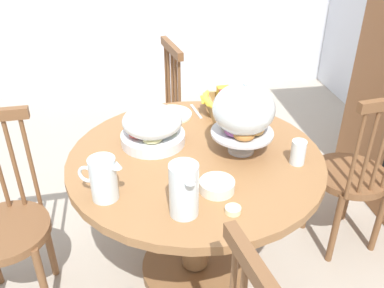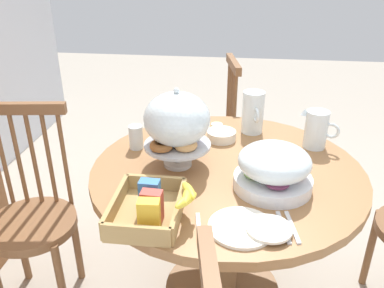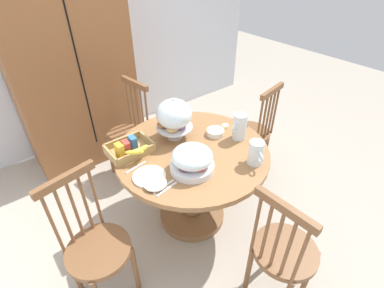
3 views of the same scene
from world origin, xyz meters
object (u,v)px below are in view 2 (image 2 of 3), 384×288
object	(u,v)px
orange_juice_pitcher	(316,131)
china_plate_large	(241,227)
drinking_glass	(136,137)
milk_pitcher	(253,114)
cereal_bowl	(221,135)
butter_dish	(217,126)
china_plate_small	(269,228)
cereal_basket	(153,207)
pastry_stand_with_dome	(177,123)
windsor_chair_by_cabinet	(33,221)
fruit_platter_covered	(274,168)
windsor_chair_near_window	(209,140)
dining_table	(225,211)

from	to	relation	value
orange_juice_pitcher	china_plate_large	bearing A→B (deg)	153.18
drinking_glass	milk_pitcher	bearing A→B (deg)	-64.89
cereal_bowl	drinking_glass	xyz separation A→B (m)	(-0.14, 0.38, 0.03)
china_plate_large	drinking_glass	bearing A→B (deg)	42.09
orange_juice_pitcher	milk_pitcher	bearing A→B (deg)	64.39
drinking_glass	butter_dish	size ratio (longest dim) A/B	1.83
orange_juice_pitcher	milk_pitcher	distance (m)	0.32
china_plate_large	china_plate_small	size ratio (longest dim) A/B	1.47
milk_pitcher	cereal_basket	xyz separation A→B (m)	(-0.77, 0.34, -0.05)
china_plate_large	china_plate_small	bearing A→B (deg)	-96.73
cereal_basket	china_plate_small	bearing A→B (deg)	-95.04
milk_pitcher	drinking_glass	xyz separation A→B (m)	(-0.25, 0.53, -0.04)
pastry_stand_with_dome	cereal_bowl	size ratio (longest dim) A/B	2.46
pastry_stand_with_dome	butter_dish	world-z (taller)	pastry_stand_with_dome
milk_pitcher	butter_dish	xyz separation A→B (m)	(0.03, 0.18, -0.08)
butter_dish	windsor_chair_by_cabinet	bearing A→B (deg)	122.26
fruit_platter_covered	orange_juice_pitcher	bearing A→B (deg)	-29.15
windsor_chair_by_cabinet	cereal_basket	bearing A→B (deg)	-114.56
windsor_chair_near_window	china_plate_small	distance (m)	1.35
dining_table	windsor_chair_near_window	size ratio (longest dim) A/B	1.18
dining_table	milk_pitcher	size ratio (longest dim) A/B	5.47
orange_juice_pitcher	milk_pitcher	size ratio (longest dim) A/B	0.85
orange_juice_pitcher	china_plate_large	xyz separation A→B (m)	(-0.65, 0.33, -0.07)
cereal_bowl	drinking_glass	size ratio (longest dim) A/B	1.27
dining_table	china_plate_small	bearing A→B (deg)	-160.00
windsor_chair_by_cabinet	milk_pitcher	size ratio (longest dim) A/B	4.65
china_plate_small	butter_dish	size ratio (longest dim) A/B	2.50
fruit_platter_covered	china_plate_large	size ratio (longest dim) A/B	1.36
dining_table	butter_dish	world-z (taller)	butter_dish
windsor_chair_by_cabinet	drinking_glass	size ratio (longest dim) A/B	8.86
orange_juice_pitcher	cereal_basket	world-z (taller)	orange_juice_pitcher
windsor_chair_by_cabinet	milk_pitcher	distance (m)	1.15
china_plate_small	dining_table	bearing A→B (deg)	20.00
milk_pitcher	drinking_glass	world-z (taller)	milk_pitcher
fruit_platter_covered	cereal_bowl	size ratio (longest dim) A/B	2.14
windsor_chair_near_window	drinking_glass	distance (m)	0.86
pastry_stand_with_dome	fruit_platter_covered	distance (m)	0.43
butter_dish	dining_table	bearing A→B (deg)	-170.12
milk_pitcher	china_plate_small	world-z (taller)	milk_pitcher
orange_juice_pitcher	fruit_platter_covered	bearing A→B (deg)	150.85
fruit_platter_covered	china_plate_large	bearing A→B (deg)	156.69
fruit_platter_covered	china_plate_large	world-z (taller)	fruit_platter_covered
orange_juice_pitcher	china_plate_small	xyz separation A→B (m)	(-0.66, 0.24, -0.06)
dining_table	drinking_glass	bearing A→B (deg)	72.80
windsor_chair_near_window	fruit_platter_covered	distance (m)	1.12
orange_juice_pitcher	china_plate_small	size ratio (longest dim) A/B	1.19
milk_pitcher	china_plate_small	bearing A→B (deg)	-176.72
fruit_platter_covered	cereal_basket	size ratio (longest dim) A/B	0.95
pastry_stand_with_dome	china_plate_large	xyz separation A→B (m)	(-0.40, -0.27, -0.19)
china_plate_large	pastry_stand_with_dome	bearing A→B (deg)	34.20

